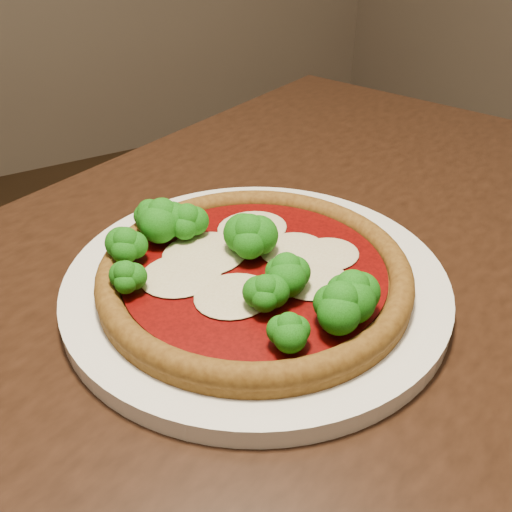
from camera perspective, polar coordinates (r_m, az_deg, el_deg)
dining_table at (r=0.56m, az=-2.92°, el=-15.78°), size 1.50×1.17×0.75m
plate at (r=0.53m, az=0.00°, el=-2.75°), size 0.36×0.36×0.02m
pizza at (r=0.51m, az=-0.60°, el=-1.20°), size 0.28×0.28×0.06m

